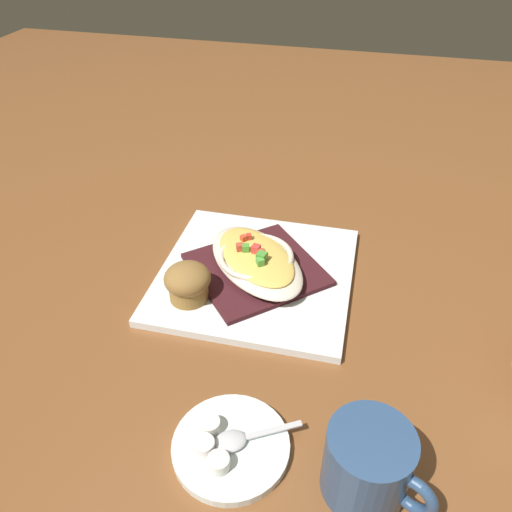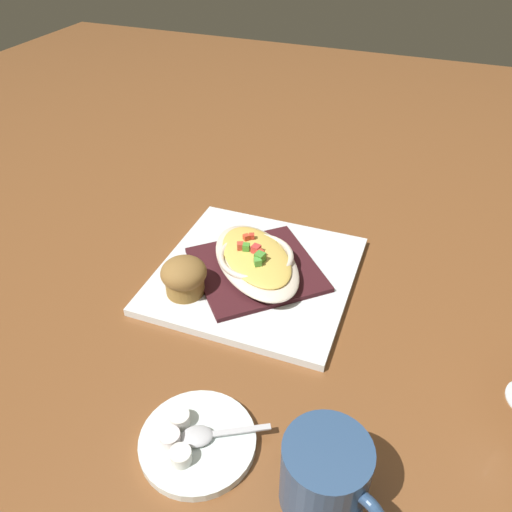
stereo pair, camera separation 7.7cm
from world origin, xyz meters
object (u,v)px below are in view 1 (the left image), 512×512
(square_plate, at_px, (256,274))
(coffee_mug, at_px, (368,467))
(muffin, at_px, (188,282))
(spoon, at_px, (235,440))
(creamer_cup_0, at_px, (210,426))
(creamer_cup_1, at_px, (204,446))
(creamer_saucer, at_px, (231,446))
(creamer_cup_2, at_px, (219,463))
(gratin_dish, at_px, (256,259))

(square_plate, relative_size, coffee_mug, 2.61)
(muffin, relative_size, spoon, 0.70)
(coffee_mug, bearing_deg, creamer_cup_0, -95.90)
(square_plate, relative_size, spoon, 3.08)
(coffee_mug, distance_m, creamer_cup_1, 0.17)
(creamer_saucer, distance_m, creamer_cup_1, 0.03)
(spoon, bearing_deg, creamer_cup_0, -104.78)
(creamer_cup_0, bearing_deg, creamer_cup_2, 29.80)
(creamer_cup_0, relative_size, creamer_cup_1, 1.00)
(creamer_cup_2, bearing_deg, square_plate, -172.86)
(coffee_mug, bearing_deg, gratin_dish, -147.71)
(creamer_saucer, height_order, creamer_cup_1, creamer_cup_1)
(creamer_cup_0, height_order, creamer_cup_1, same)
(gratin_dish, relative_size, spoon, 2.33)
(coffee_mug, bearing_deg, creamer_cup_1, -87.44)
(coffee_mug, distance_m, spoon, 0.14)
(square_plate, distance_m, creamer_cup_2, 0.33)
(creamer_cup_0, bearing_deg, coffee_mug, 84.10)
(creamer_cup_0, relative_size, creamer_cup_2, 1.00)
(creamer_saucer, bearing_deg, muffin, -149.46)
(coffee_mug, distance_m, creamer_cup_0, 0.18)
(muffin, distance_m, spoon, 0.25)
(square_plate, relative_size, creamer_cup_0, 12.39)
(gratin_dish, relative_size, creamer_cup_2, 9.36)
(gratin_dish, distance_m, creamer_cup_1, 0.31)
(square_plate, distance_m, spoon, 0.30)
(coffee_mug, xyz_separation_m, creamer_cup_2, (0.02, -0.15, -0.02))
(square_plate, relative_size, creamer_cup_1, 12.39)
(square_plate, bearing_deg, creamer_cup_1, 3.60)
(spoon, height_order, creamer_cup_2, creamer_cup_2)
(coffee_mug, xyz_separation_m, spoon, (-0.01, -0.14, -0.02))
(square_plate, bearing_deg, coffee_mug, 32.28)
(square_plate, distance_m, creamer_saucer, 0.30)
(creamer_saucer, height_order, creamer_cup_0, creamer_cup_0)
(gratin_dish, xyz_separation_m, muffin, (0.08, -0.08, 0.01))
(muffin, relative_size, creamer_saucer, 0.52)
(gratin_dish, xyz_separation_m, coffee_mug, (0.30, 0.19, 0.00))
(spoon, distance_m, creamer_cup_1, 0.03)
(gratin_dish, relative_size, creamer_cup_0, 9.36)
(gratin_dish, height_order, coffee_mug, coffee_mug)
(creamer_cup_1, xyz_separation_m, creamer_cup_2, (0.01, 0.02, 0.00))
(creamer_saucer, relative_size, spoon, 1.37)
(coffee_mug, relative_size, creamer_cup_2, 4.74)
(muffin, distance_m, creamer_cup_1, 0.25)
(creamer_saucer, bearing_deg, creamer_cup_1, -60.20)
(coffee_mug, relative_size, creamer_saucer, 0.86)
(gratin_dish, xyz_separation_m, creamer_saucer, (0.30, 0.05, -0.03))
(creamer_cup_0, bearing_deg, creamer_saucer, 68.23)
(square_plate, relative_size, creamer_cup_2, 12.39)
(square_plate, xyz_separation_m, gratin_dish, (0.00, -0.00, 0.03))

